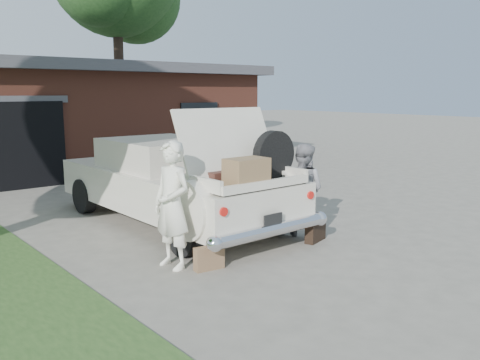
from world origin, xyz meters
TOP-DOWN VIEW (x-y plane):
  - ground at (0.00, 0.00)m, footprint 90.00×90.00m
  - house at (0.98, 11.47)m, footprint 12.80×7.80m
  - sedan at (0.08, 2.62)m, footprint 2.18×5.47m
  - woman_left at (-1.26, 0.56)m, footprint 0.51×0.70m
  - woman_right at (1.33, 0.53)m, footprint 0.81×0.92m
  - suitcase_left at (-0.93, 0.16)m, footprint 0.44×0.19m
  - suitcase_right at (1.22, 0.12)m, footprint 0.50×0.28m

SIDE VIEW (x-z plane):
  - ground at x=0.00m, z-range 0.00..0.00m
  - suitcase_left at x=-0.93m, z-range 0.00..0.33m
  - suitcase_right at x=1.22m, z-range 0.00..0.37m
  - woman_right at x=1.33m, z-range 0.00..1.58m
  - sedan at x=0.08m, z-range -0.28..1.90m
  - woman_left at x=-1.26m, z-range 0.00..1.79m
  - house at x=0.98m, z-range 0.02..3.32m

